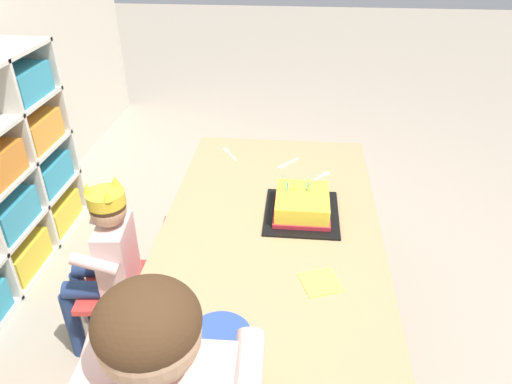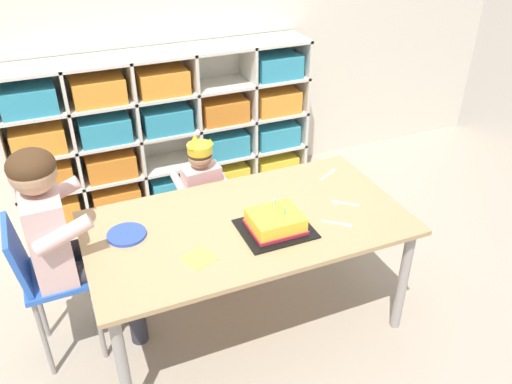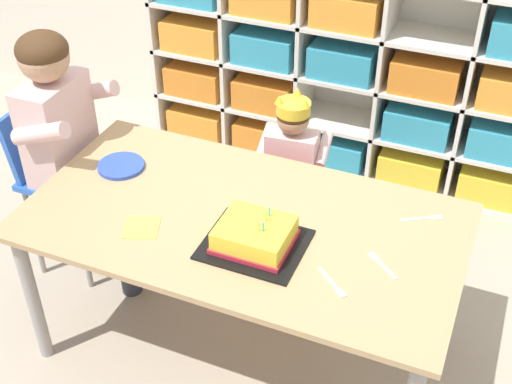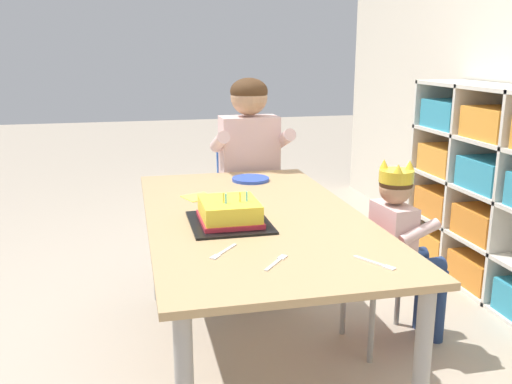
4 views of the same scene
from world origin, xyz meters
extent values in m
plane|color=tan|center=(0.00, 0.00, 0.00)|extent=(16.00, 16.00, 0.00)
cube|color=silver|center=(-0.04, 1.50, 0.53)|extent=(2.03, 0.01, 1.06)
cube|color=silver|center=(-1.05, 1.36, 0.53)|extent=(0.02, 0.30, 1.06)
cube|color=silver|center=(-0.65, 1.36, 0.53)|extent=(0.02, 0.30, 1.06)
cube|color=silver|center=(-0.24, 1.36, 0.53)|extent=(0.02, 0.30, 1.06)
cube|color=silver|center=(0.16, 1.36, 0.53)|extent=(0.02, 0.30, 1.06)
cube|color=silver|center=(0.56, 1.36, 0.53)|extent=(0.02, 0.30, 1.06)
cube|color=silver|center=(-0.04, 1.36, 0.01)|extent=(2.03, 0.30, 0.02)
cube|color=silver|center=(-0.04, 1.36, 0.27)|extent=(2.03, 0.30, 0.02)
cube|color=silver|center=(-0.04, 1.36, 0.53)|extent=(2.03, 0.30, 0.02)
cube|color=silver|center=(-0.04, 1.36, 0.79)|extent=(2.03, 0.30, 0.02)
cube|color=orange|center=(-0.85, 1.34, 0.10)|extent=(0.31, 0.24, 0.16)
cube|color=orange|center=(-0.44, 1.34, 0.10)|extent=(0.31, 0.24, 0.16)
cube|color=teal|center=(-0.04, 1.34, 0.10)|extent=(0.31, 0.24, 0.16)
cube|color=yellow|center=(0.36, 1.34, 0.10)|extent=(0.31, 0.24, 0.16)
cube|color=yellow|center=(0.76, 1.34, 0.10)|extent=(0.31, 0.24, 0.16)
cube|color=orange|center=(-0.85, 1.34, 0.36)|extent=(0.31, 0.24, 0.16)
cube|color=orange|center=(-0.44, 1.34, 0.36)|extent=(0.31, 0.24, 0.16)
cube|color=teal|center=(0.36, 1.34, 0.36)|extent=(0.31, 0.24, 0.16)
cube|color=teal|center=(0.76, 1.34, 0.36)|extent=(0.31, 0.24, 0.16)
cube|color=orange|center=(-0.85, 1.34, 0.62)|extent=(0.31, 0.24, 0.16)
cube|color=teal|center=(-0.44, 1.34, 0.62)|extent=(0.31, 0.24, 0.16)
cube|color=teal|center=(-0.04, 1.34, 0.62)|extent=(0.31, 0.24, 0.16)
cube|color=orange|center=(0.36, 1.34, 0.62)|extent=(0.31, 0.24, 0.16)
cube|color=orange|center=(-0.04, 1.34, 0.87)|extent=(0.31, 0.24, 0.16)
cube|color=tan|center=(0.00, 0.00, 0.62)|extent=(1.49, 0.80, 0.02)
cylinder|color=#9E9993|center=(-0.68, -0.34, 0.30)|extent=(0.05, 0.05, 0.60)
cylinder|color=#9E9993|center=(-0.68, 0.34, 0.30)|extent=(0.05, 0.05, 0.60)
cylinder|color=#9E9993|center=(0.68, 0.34, 0.30)|extent=(0.05, 0.05, 0.60)
cube|color=red|center=(-0.04, 0.58, 0.32)|extent=(0.34, 0.37, 0.03)
cube|color=red|center=(-0.02, 0.43, 0.45)|extent=(0.28, 0.08, 0.24)
cylinder|color=gray|center=(0.07, 0.73, 0.15)|extent=(0.02, 0.02, 0.30)
cylinder|color=gray|center=(-0.17, 0.71, 0.15)|extent=(0.02, 0.02, 0.30)
cylinder|color=gray|center=(0.10, 0.46, 0.15)|extent=(0.02, 0.02, 0.30)
cylinder|color=gray|center=(-0.15, 0.43, 0.15)|extent=(0.02, 0.02, 0.30)
cube|color=beige|center=(-0.04, 0.59, 0.47)|extent=(0.22, 0.13, 0.29)
sphere|color=tan|center=(-0.04, 0.59, 0.69)|extent=(0.13, 0.13, 0.13)
ellipsoid|color=#472D19|center=(-0.04, 0.59, 0.71)|extent=(0.14, 0.14, 0.10)
cylinder|color=yellow|center=(-0.04, 0.59, 0.74)|extent=(0.14, 0.14, 0.05)
cone|color=yellow|center=(-0.04, 0.65, 0.78)|extent=(0.04, 0.04, 0.04)
cone|color=yellow|center=(0.02, 0.57, 0.78)|extent=(0.04, 0.04, 0.04)
cone|color=yellow|center=(-0.09, 0.56, 0.78)|extent=(0.04, 0.04, 0.04)
cylinder|color=navy|center=(0.02, 0.71, 0.35)|extent=(0.09, 0.22, 0.07)
cylinder|color=navy|center=(-0.11, 0.69, 0.35)|extent=(0.09, 0.22, 0.07)
cylinder|color=navy|center=(0.01, 0.81, 0.16)|extent=(0.06, 0.06, 0.32)
cylinder|color=navy|center=(-0.12, 0.80, 0.16)|extent=(0.06, 0.06, 0.32)
cylinder|color=beige|center=(0.08, 0.65, 0.54)|extent=(0.06, 0.18, 0.10)
cylinder|color=beige|center=(-0.17, 0.62, 0.54)|extent=(0.06, 0.18, 0.10)
cube|color=blue|center=(-0.86, 0.17, 0.47)|extent=(0.31, 0.33, 0.03)
cube|color=blue|center=(-1.00, 0.16, 0.62)|extent=(0.07, 0.30, 0.28)
cylinder|color=gray|center=(-0.74, 0.04, 0.23)|extent=(0.02, 0.02, 0.45)
cylinder|color=gray|center=(-0.74, 0.30, 0.23)|extent=(0.02, 0.02, 0.45)
cylinder|color=gray|center=(-0.98, 0.03, 0.23)|extent=(0.02, 0.02, 0.45)
cylinder|color=gray|center=(-0.98, 0.29, 0.23)|extent=(0.02, 0.02, 0.45)
cube|color=beige|center=(-0.86, 0.17, 0.68)|extent=(0.17, 0.30, 0.42)
sphere|color=tan|center=(-0.86, 0.17, 0.99)|extent=(0.19, 0.19, 0.19)
ellipsoid|color=#472D19|center=(-0.86, 0.17, 1.02)|extent=(0.19, 0.19, 0.14)
cylinder|color=#33333D|center=(-0.71, 0.08, 0.50)|extent=(0.30, 0.11, 0.10)
cylinder|color=#33333D|center=(-0.71, 0.26, 0.50)|extent=(0.30, 0.11, 0.10)
cylinder|color=#33333D|center=(-0.56, 0.08, 0.24)|extent=(0.08, 0.08, 0.47)
cylinder|color=#33333D|center=(-0.56, 0.26, 0.24)|extent=(0.08, 0.08, 0.47)
cylinder|color=beige|center=(-0.80, 0.00, 0.78)|extent=(0.25, 0.07, 0.14)
cylinder|color=beige|center=(-0.80, 0.34, 0.78)|extent=(0.25, 0.07, 0.14)
cube|color=black|center=(0.09, -0.11, 0.63)|extent=(0.32, 0.28, 0.01)
cube|color=yellow|center=(0.09, -0.11, 0.67)|extent=(0.23, 0.20, 0.08)
cube|color=red|center=(0.09, -0.11, 0.64)|extent=(0.24, 0.21, 0.02)
cylinder|color=#EFCC4C|center=(0.12, -0.14, 0.73)|extent=(0.01, 0.01, 0.04)
cylinder|color=#EFCC4C|center=(0.12, -0.08, 0.73)|extent=(0.01, 0.01, 0.04)
cylinder|color=#4CB2E5|center=(0.12, -0.05, 0.73)|extent=(0.01, 0.01, 0.04)
cylinder|color=#4CB2E5|center=(0.13, -0.13, 0.73)|extent=(0.01, 0.01, 0.04)
cylinder|color=blue|center=(-0.54, 0.10, 0.64)|extent=(0.17, 0.17, 0.01)
cube|color=#F4DB4C|center=(-0.29, -0.17, 0.63)|extent=(0.15, 0.15, 0.00)
cube|color=white|center=(0.55, 0.22, 0.63)|extent=(0.10, 0.06, 0.00)
cube|color=white|center=(0.61, 0.26, 0.63)|extent=(0.04, 0.03, 0.00)
cube|color=white|center=(0.51, -0.06, 0.63)|extent=(0.08, 0.07, 0.00)
cube|color=white|center=(0.46, -0.02, 0.63)|extent=(0.04, 0.04, 0.00)
cube|color=white|center=(0.36, -0.17, 0.63)|extent=(0.09, 0.07, 0.00)
cube|color=white|center=(0.41, -0.21, 0.63)|extent=(0.04, 0.04, 0.00)
camera|label=1|loc=(-1.43, -0.08, 1.64)|focal=33.34mm
camera|label=2|loc=(-0.75, -1.86, 2.02)|focal=36.63mm
camera|label=3|loc=(0.74, -1.65, 2.08)|focal=48.03mm
camera|label=4|loc=(1.98, -0.44, 1.24)|focal=39.29mm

